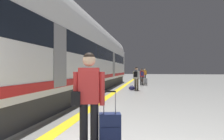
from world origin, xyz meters
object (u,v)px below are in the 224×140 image
object	(u,v)px
high_speed_train	(72,51)
duffel_bag_far	(142,80)
traveller_foreground	(88,95)
passenger_far	(145,74)
duffel_bag_near	(132,88)
passenger_mid	(142,75)
passenger_near	(136,76)
rolling_suitcase_foreground	(110,131)
suitcase_mid	(145,81)

from	to	relation	value
high_speed_train	duffel_bag_far	bearing A→B (deg)	75.00
traveller_foreground	passenger_far	distance (m)	20.56
traveller_foreground	duffel_bag_near	world-z (taller)	traveller_foreground
duffel_bag_far	passenger_mid	bearing A→B (deg)	-88.31
passenger_near	duffel_bag_far	bearing A→B (deg)	89.54
traveller_foreground	rolling_suitcase_foreground	world-z (taller)	traveller_foreground
passenger_near	passenger_mid	world-z (taller)	passenger_near
rolling_suitcase_foreground	suitcase_mid	distance (m)	14.59
suitcase_mid	passenger_far	world-z (taller)	passenger_far
duffel_bag_near	suitcase_mid	world-z (taller)	suitcase_mid
high_speed_train	duffel_bag_near	bearing A→B (deg)	45.67
traveller_foreground	suitcase_mid	xyz separation A→B (m)	(0.75, 14.69, -0.66)
high_speed_train	passenger_far	distance (m)	14.12
rolling_suitcase_foreground	high_speed_train	bearing A→B (deg)	117.53
duffel_bag_near	duffel_bag_far	world-z (taller)	same
duffel_bag_near	passenger_far	distance (m)	10.33
traveller_foreground	high_speed_train	bearing A→B (deg)	114.78
passenger_mid	suitcase_mid	bearing A→B (deg)	-46.48
suitcase_mid	passenger_far	size ratio (longest dim) A/B	0.40
duffel_bag_far	passenger_near	bearing A→B (deg)	-90.46
duffel_bag_far	passenger_far	bearing A→B (deg)	40.71
high_speed_train	suitcase_mid	distance (m)	8.89
duffel_bag_near	high_speed_train	bearing A→B (deg)	-134.33
duffel_bag_far	duffel_bag_near	bearing A→B (deg)	-92.25
passenger_mid	duffel_bag_far	xyz separation A→B (m)	(-0.16, 5.25, -0.77)
traveller_foreground	suitcase_mid	bearing A→B (deg)	87.06
suitcase_mid	duffel_bag_far	bearing A→B (deg)	94.80
suitcase_mid	duffel_bag_far	xyz separation A→B (m)	(-0.47, 5.58, -0.20)
passenger_near	suitcase_mid	distance (m)	4.38
high_speed_train	passenger_near	bearing A→B (deg)	43.93
traveller_foreground	suitcase_mid	world-z (taller)	traveller_foreground
traveller_foreground	duffel_bag_far	bearing A→B (deg)	89.19
passenger_near	duffel_bag_near	xyz separation A→B (m)	(-0.31, -0.11, -0.82)
duffel_bag_near	passenger_mid	distance (m)	4.84
passenger_near	traveller_foreground	bearing A→B (deg)	-91.14
passenger_near	passenger_mid	xyz separation A→B (m)	(0.23, 4.63, -0.05)
passenger_near	duffel_bag_near	distance (m)	0.89
rolling_suitcase_foreground	duffel_bag_far	distance (m)	20.17
rolling_suitcase_foreground	passenger_near	size ratio (longest dim) A/B	0.66
rolling_suitcase_foreground	duffel_bag_near	bearing A→B (deg)	92.66
high_speed_train	passenger_mid	size ratio (longest dim) A/B	18.54
duffel_bag_near	passenger_far	bearing A→B (deg)	86.03
passenger_near	passenger_far	bearing A→B (deg)	87.75
rolling_suitcase_foreground	passenger_near	world-z (taller)	passenger_near
passenger_mid	duffel_bag_far	world-z (taller)	passenger_mid
passenger_near	passenger_far	distance (m)	10.17
rolling_suitcase_foreground	duffel_bag_far	world-z (taller)	rolling_suitcase_foreground
traveller_foreground	passenger_near	distance (m)	10.39
high_speed_train	rolling_suitcase_foreground	distance (m)	8.12
high_speed_train	traveller_foreground	size ratio (longest dim) A/B	16.45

